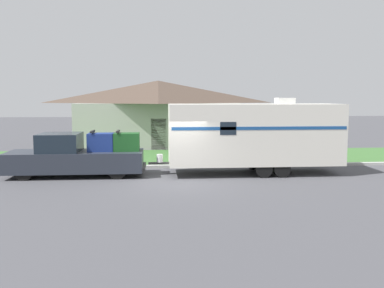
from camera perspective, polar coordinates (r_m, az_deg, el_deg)
name	(u,v)px	position (r m, az deg, el deg)	size (l,w,h in m)	color
ground_plane	(178,182)	(17.84, -1.82, -5.14)	(120.00, 120.00, 0.00)	#47474C
curb_strip	(175,166)	(21.52, -2.31, -2.98)	(80.00, 0.30, 0.14)	#ADADA8
lawn_strip	(172,157)	(25.13, -2.65, -1.77)	(80.00, 7.00, 0.03)	#3D6B33
house_across_street	(158,111)	(32.29, -4.51, 4.36)	(12.23, 8.08, 4.76)	#B2B2A8
pickup_truck	(77,156)	(19.82, -15.07, -1.59)	(6.10, 2.08, 2.04)	black
travel_trailer	(254,134)	(19.89, 8.29, 1.33)	(8.78, 2.46, 3.50)	black
mailbox	(276,143)	(23.22, 11.17, 0.10)	(0.48, 0.20, 1.41)	brown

